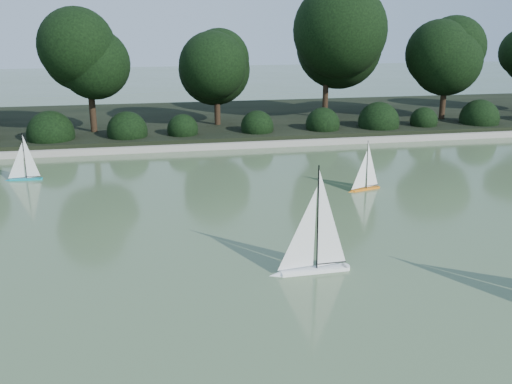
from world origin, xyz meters
The scene contains 8 objects.
ground centered at (0.00, 0.00, 0.00)m, with size 80.00×80.00×0.00m, color #3A5130.
pond_coping centered at (0.00, 9.00, 0.09)m, with size 40.00×0.35×0.18m, color gray.
far_bank centered at (0.00, 13.00, 0.15)m, with size 40.00×8.00×0.30m, color black.
tree_line centered at (1.23, 11.44, 2.64)m, with size 26.31×3.93×4.39m.
shrub_hedge centered at (0.00, 9.90, 0.45)m, with size 29.10×1.10×1.10m.
sailboat_white_a centered at (0.91, 0.13, 0.28)m, with size 1.30×0.25×1.78m.
sailboat_orange centered at (3.36, 4.11, 0.19)m, with size 0.87×0.37×1.20m.
sailboat_teal centered at (-4.38, 6.49, 0.19)m, with size 0.89×0.19×1.22m.
Camera 1 is at (-1.41, -7.57, 3.73)m, focal length 40.00 mm.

